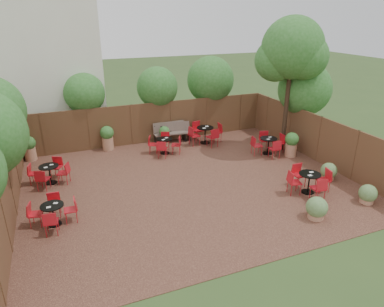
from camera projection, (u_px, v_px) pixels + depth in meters
name	position (u px, v px, depth m)	size (l,w,h in m)	color
ground	(189.00, 183.00, 13.21)	(80.00, 80.00, 0.00)	#354F23
courtyard_paving	(189.00, 183.00, 13.21)	(12.00, 10.00, 0.02)	#371E16
fence_back	(152.00, 123.00, 17.13)	(12.00, 0.08, 2.00)	#4B331C
fence_left	(10.00, 188.00, 10.76)	(0.08, 10.00, 2.00)	#4B331C
fence_right	(319.00, 139.00, 14.90)	(0.08, 10.00, 2.00)	#4B331C
neighbour_building	(45.00, 58.00, 17.03)	(5.00, 4.00, 8.00)	silver
overhang_foliage	(121.00, 104.00, 13.59)	(15.71, 10.67, 2.70)	#296520
courtyard_tree	(292.00, 52.00, 14.80)	(2.80, 2.70, 5.98)	black
park_bench_left	(170.00, 132.00, 17.26)	(1.63, 0.54, 1.00)	brown
park_bench_right	(175.00, 132.00, 17.36)	(1.59, 0.69, 0.95)	brown
bistro_tables	(191.00, 157.00, 14.42)	(10.87, 7.72, 0.94)	black
planters	(147.00, 141.00, 15.83)	(11.49, 4.51, 1.15)	#AC7456
low_shrubs	(336.00, 191.00, 11.90)	(2.97, 2.69, 0.73)	#AC7456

